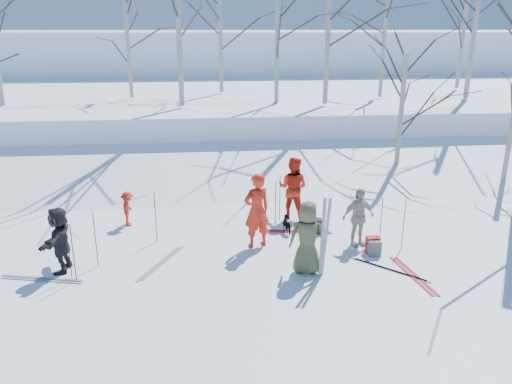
{
  "coord_description": "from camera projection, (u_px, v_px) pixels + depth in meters",
  "views": [
    {
      "loc": [
        -1.23,
        -10.6,
        5.33
      ],
      "look_at": [
        0.0,
        1.5,
        1.3
      ],
      "focal_mm": 35.0,
      "sensor_mm": 36.0,
      "label": 1
    }
  ],
  "objects": [
    {
      "name": "dog",
      "position": [
        288.0,
        225.0,
        13.53
      ],
      "size": [
        0.37,
        0.58,
        0.46
      ],
      "primitive_type": "imported",
      "rotation": [
        0.0,
        0.0,
        3.38
      ],
      "color": "black",
      "rests_on": "ground"
    },
    {
      "name": "birch_plateau_g",
      "position": [
        384.0,
        44.0,
        22.78
      ],
      "size": [
        3.98,
        3.98,
        4.83
      ],
      "primitive_type": null,
      "color": "silver",
      "rests_on": "snow_plateau"
    },
    {
      "name": "birch_plateau_c",
      "position": [
        464.0,
        31.0,
        26.15
      ],
      "size": [
        4.7,
        4.7,
        5.85
      ],
      "primitive_type": null,
      "color": "silver",
      "rests_on": "snow_plateau"
    },
    {
      "name": "ski_pair_d",
      "position": [
        42.0,
        279.0,
        11.06
      ],
      "size": [
        1.07,
        1.99,
        0.02
      ],
      "primitive_type": null,
      "rotation": [
        0.0,
        0.0,
        1.33
      ],
      "color": "silver",
      "rests_on": "ground"
    },
    {
      "name": "ski_pair_c",
      "position": [
        296.0,
        232.0,
        13.64
      ],
      "size": [
        0.86,
        1.97,
        0.02
      ],
      "primitive_type": null,
      "rotation": [
        0.0,
        0.0,
        1.39
      ],
      "color": "#B3192B",
      "rests_on": "ground"
    },
    {
      "name": "birch_plateau_h",
      "position": [
        128.0,
        49.0,
        22.61
      ],
      "size": [
        3.64,
        3.64,
        4.34
      ],
      "primitive_type": null,
      "color": "silver",
      "rests_on": "snow_plateau"
    },
    {
      "name": "upright_ski_right",
      "position": [
        326.0,
        238.0,
        10.9
      ],
      "size": [
        0.15,
        0.23,
        1.89
      ],
      "primitive_type": "cube",
      "rotation": [
        0.1,
        0.0,
        0.38
      ],
      "color": "silver",
      "rests_on": "ground"
    },
    {
      "name": "backpack_dark",
      "position": [
        315.0,
        226.0,
        13.52
      ],
      "size": [
        0.34,
        0.24,
        0.4
      ],
      "primitive_type": "cube",
      "color": "black",
      "rests_on": "ground"
    },
    {
      "name": "ski_pole_a",
      "position": [
        69.0,
        250.0,
        10.96
      ],
      "size": [
        0.02,
        0.02,
        1.34
      ],
      "primitive_type": "cylinder",
      "color": "black",
      "rests_on": "ground"
    },
    {
      "name": "ski_pole_b",
      "position": [
        280.0,
        198.0,
        14.3
      ],
      "size": [
        0.02,
        0.02,
        1.34
      ],
      "primitive_type": "cylinder",
      "color": "black",
      "rests_on": "ground"
    },
    {
      "name": "ski_pole_f",
      "position": [
        95.0,
        239.0,
        11.5
      ],
      "size": [
        0.02,
        0.02,
        1.34
      ],
      "primitive_type": "cylinder",
      "color": "black",
      "rests_on": "ground"
    },
    {
      "name": "far_hill",
      "position": [
        217.0,
        64.0,
        47.06
      ],
      "size": [
        90.0,
        30.0,
        6.0
      ],
      "primitive_type": "cube",
      "color": "white",
      "rests_on": "ground"
    },
    {
      "name": "ski_pair_b",
      "position": [
        413.0,
        275.0,
        11.24
      ],
      "size": [
        0.65,
        1.95,
        0.02
      ],
      "primitive_type": null,
      "rotation": [
        0.0,
        0.0,
        0.12
      ],
      "color": "#B3192B",
      "rests_on": "ground"
    },
    {
      "name": "snow_plateau",
      "position": [
        228.0,
        110.0,
        27.54
      ],
      "size": [
        70.0,
        18.0,
        2.2
      ],
      "primitive_type": "cube",
      "color": "white",
      "rests_on": "ground"
    },
    {
      "name": "skier_grey_west",
      "position": [
        60.0,
        239.0,
        11.26
      ],
      "size": [
        0.57,
        1.46,
        1.54
      ],
      "primitive_type": "imported",
      "rotation": [
        0.0,
        0.0,
        4.63
      ],
      "color": "black",
      "rests_on": "ground"
    },
    {
      "name": "birch_plateau_i",
      "position": [
        178.0,
        9.0,
        19.68
      ],
      "size": [
        5.92,
        5.92,
        7.6
      ],
      "primitive_type": null,
      "color": "silver",
      "rests_on": "snow_plateau"
    },
    {
      "name": "ground",
      "position": [
        262.0,
        264.0,
        11.8
      ],
      "size": [
        120.0,
        120.0,
        0.0
      ],
      "primitive_type": "plane",
      "color": "white",
      "rests_on": "ground"
    },
    {
      "name": "backpack_grey",
      "position": [
        374.0,
        248.0,
        12.18
      ],
      "size": [
        0.3,
        0.2,
        0.38
      ],
      "primitive_type": "cube",
      "color": "#56595E",
      "rests_on": "ground"
    },
    {
      "name": "birch_plateau_j",
      "position": [
        277.0,
        41.0,
        21.12
      ],
      "size": [
        4.22,
        4.22,
        5.17
      ],
      "primitive_type": null,
      "color": "silver",
      "rests_on": "snow_plateau"
    },
    {
      "name": "skier_olive_center",
      "position": [
        307.0,
        238.0,
        11.15
      ],
      "size": [
        0.92,
        0.69,
        1.69
      ],
      "primitive_type": "imported",
      "rotation": [
        0.0,
        0.0,
        2.95
      ],
      "color": "#464C2D",
      "rests_on": "ground"
    },
    {
      "name": "ski_pole_g",
      "position": [
        404.0,
        224.0,
        12.38
      ],
      "size": [
        0.02,
        0.02,
        1.34
      ],
      "primitive_type": "cylinder",
      "color": "black",
      "rests_on": "ground"
    },
    {
      "name": "birch_plateau_e",
      "position": [
        477.0,
        6.0,
        21.84
      ],
      "size": [
        6.18,
        6.18,
        7.98
      ],
      "primitive_type": null,
      "color": "silver",
      "rests_on": "snow_plateau"
    },
    {
      "name": "birch_plateau_d",
      "position": [
        220.0,
        32.0,
        24.55
      ],
      "size": [
        4.66,
        4.66,
        5.8
      ],
      "primitive_type": null,
      "color": "silver",
      "rests_on": "snow_plateau"
    },
    {
      "name": "skier_cream_east",
      "position": [
        358.0,
        217.0,
        12.6
      ],
      "size": [
        0.96,
        0.58,
        1.53
      ],
      "primitive_type": "imported",
      "rotation": [
        0.0,
        0.0,
        0.25
      ],
      "color": "beige",
      "rests_on": "ground"
    },
    {
      "name": "ski_pair_e",
      "position": [
        389.0,
        269.0,
        11.51
      ],
      "size": [
        2.1,
        2.1,
        0.02
      ],
      "primitive_type": null,
      "rotation": [
        0.0,
        0.0,
        0.78
      ],
      "color": "silver",
      "rests_on": "ground"
    },
    {
      "name": "snow_ramp",
      "position": [
        241.0,
        175.0,
        18.37
      ],
      "size": [
        70.0,
        9.49,
        4.12
      ],
      "primitive_type": "cube",
      "rotation": [
        0.3,
        0.0,
        0.0
      ],
      "color": "white",
      "rests_on": "ground"
    },
    {
      "name": "ski_pole_d",
      "position": [
        73.0,
        253.0,
        10.81
      ],
      "size": [
        0.02,
        0.02,
        1.34
      ],
      "primitive_type": "cylinder",
      "color": "black",
      "rests_on": "ground"
    },
    {
      "name": "skier_red_seated",
      "position": [
        128.0,
        209.0,
        13.95
      ],
      "size": [
        0.38,
        0.65,
        0.99
      ],
      "primitive_type": "imported",
      "rotation": [
        0.0,
        0.0,
        1.55
      ],
      "color": "red",
      "rests_on": "ground"
    },
    {
      "name": "ski_pole_e",
      "position": [
        275.0,
        205.0,
        13.73
      ],
      "size": [
        0.02,
        0.02,
        1.34
      ],
      "primitive_type": "cylinder",
      "color": "black",
      "rests_on": "ground"
    },
    {
      "name": "ski_pole_c",
      "position": [
        156.0,
        217.0,
        12.85
      ],
      "size": [
        0.02,
        0.02,
        1.34
      ],
      "primitive_type": "cylinder",
      "color": "black",
      "rests_on": "ground"
    },
    {
      "name": "birch_edge_e",
      "position": [
        400.0,
        120.0,
        17.5
      ],
      "size": [
        3.74,
        3.74,
        4.49
      ],
      "primitive_type": null,
      "color": "silver",
      "rests_on": "ground"
    },
    {
      "name": "birch_plateau_b",
      "position": [
        328.0,
        22.0,
        20.44
      ],
      "size": [
        5.28,
        5.28,
        6.68
      ],
      "primitive_type": null,
      "color": "silver",
      "rests_on": "snow_plateau"
    },
    {
      "name": "ski_pole_h",
      "position": [
        381.0,
        223.0,
        12.48
      ],
      "size": [
        0.02,
        0.02,
        1.34
      ],
      "primitive_type": "cylinder",
      "color": "black",
      "rests_on": "ground"
    },
    {
      "name": "skier_red_north",
      "position": [
        257.0,
        210.0,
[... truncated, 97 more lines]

